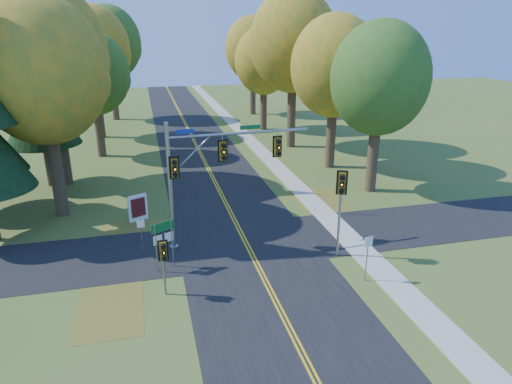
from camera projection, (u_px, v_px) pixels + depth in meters
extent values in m
plane|color=#3C5B20|center=(254.00, 258.00, 25.30)|extent=(160.00, 160.00, 0.00)
cube|color=black|center=(254.00, 258.00, 25.29)|extent=(8.00, 160.00, 0.02)
cube|color=black|center=(246.00, 243.00, 27.12)|extent=(60.00, 6.00, 0.02)
cube|color=gold|center=(252.00, 258.00, 25.27)|extent=(0.10, 160.00, 0.01)
cube|color=gold|center=(255.00, 258.00, 25.31)|extent=(0.10, 160.00, 0.01)
cube|color=#9E998E|center=(356.00, 246.00, 26.69)|extent=(1.60, 160.00, 0.06)
cube|color=brown|center=(133.00, 240.00, 27.48)|extent=(4.00, 6.00, 0.00)
cube|color=brown|center=(327.00, 208.00, 32.31)|extent=(3.50, 8.00, 0.00)
cube|color=brown|center=(110.00, 307.00, 20.86)|extent=(3.00, 5.00, 0.00)
cylinder|color=#38281C|center=(56.00, 167.00, 30.11)|extent=(0.86, 0.86, 6.75)
ellipsoid|color=orange|center=(41.00, 71.00, 28.00)|extent=(8.00, 8.00, 9.20)
sphere|color=orange|center=(73.00, 81.00, 29.73)|extent=(4.80, 4.80, 4.80)
sphere|color=orange|center=(10.00, 59.00, 26.68)|extent=(4.40, 4.40, 4.40)
cylinder|color=#38281C|center=(373.00, 153.00, 34.80)|extent=(0.83, 0.83, 6.08)
ellipsoid|color=#3B6C21|center=(380.00, 78.00, 32.91)|extent=(7.20, 7.20, 8.28)
sphere|color=#3B6C21|center=(389.00, 86.00, 34.46)|extent=(4.32, 4.32, 4.32)
sphere|color=#3B6C21|center=(369.00, 69.00, 31.72)|extent=(3.96, 3.96, 3.96)
cylinder|color=#38281C|center=(61.00, 139.00, 36.15)|extent=(0.89, 0.89, 7.42)
ellipsoid|color=orange|center=(48.00, 51.00, 33.86)|extent=(8.60, 8.60, 9.89)
sphere|color=orange|center=(76.00, 61.00, 35.72)|extent=(5.16, 5.16, 5.16)
sphere|color=orange|center=(21.00, 39.00, 32.44)|extent=(4.73, 4.73, 4.73)
cylinder|color=#38281C|center=(331.00, 133.00, 40.83)|extent=(0.84, 0.84, 6.30)
ellipsoid|color=orange|center=(335.00, 66.00, 38.85)|extent=(7.60, 7.60, 8.74)
sphere|color=orange|center=(345.00, 73.00, 40.49)|extent=(4.56, 4.56, 4.56)
sphere|color=orange|center=(324.00, 58.00, 37.60)|extent=(4.18, 4.18, 4.18)
cylinder|color=#38281C|center=(99.00, 128.00, 44.44)|extent=(0.81, 0.81, 5.62)
ellipsoid|color=#3B6C21|center=(93.00, 73.00, 42.67)|extent=(6.80, 6.80, 7.82)
sphere|color=#3B6C21|center=(109.00, 79.00, 44.14)|extent=(4.08, 4.08, 4.08)
sphere|color=#3B6C21|center=(77.00, 67.00, 41.55)|extent=(3.74, 3.74, 3.74)
cylinder|color=#38281C|center=(291.00, 111.00, 47.74)|extent=(0.90, 0.90, 7.65)
ellipsoid|color=orange|center=(293.00, 42.00, 45.39)|extent=(8.80, 8.80, 10.12)
sphere|color=orange|center=(305.00, 50.00, 47.29)|extent=(5.28, 5.28, 5.28)
sphere|color=orange|center=(281.00, 32.00, 43.94)|extent=(4.84, 4.84, 4.84)
cylinder|color=#38281C|center=(99.00, 107.00, 52.01)|extent=(0.87, 0.87, 6.98)
ellipsoid|color=orange|center=(92.00, 49.00, 49.85)|extent=(8.20, 8.20, 9.43)
sphere|color=orange|center=(109.00, 56.00, 51.62)|extent=(4.92, 4.92, 4.92)
sphere|color=orange|center=(76.00, 41.00, 48.50)|extent=(4.51, 4.51, 4.51)
cylinder|color=#38281C|center=(263.00, 106.00, 56.31)|extent=(0.82, 0.82, 5.85)
ellipsoid|color=orange|center=(264.00, 61.00, 54.48)|extent=(7.00, 7.00, 8.05)
sphere|color=orange|center=(273.00, 66.00, 55.99)|extent=(4.20, 4.20, 4.20)
sphere|color=orange|center=(255.00, 55.00, 53.33)|extent=(3.85, 3.85, 3.85)
cylinder|color=#38281C|center=(114.00, 93.00, 62.19)|extent=(0.88, 0.88, 7.20)
ellipsoid|color=#3B6C21|center=(109.00, 43.00, 59.97)|extent=(8.40, 8.40, 9.66)
sphere|color=#3B6C21|center=(123.00, 49.00, 61.78)|extent=(5.04, 5.04, 5.04)
sphere|color=#3B6C21|center=(96.00, 36.00, 58.58)|extent=(4.62, 4.62, 4.62)
cylinder|color=#38281C|center=(253.00, 92.00, 66.23)|extent=(0.85, 0.85, 6.53)
ellipsoid|color=orange|center=(253.00, 48.00, 64.19)|extent=(7.80, 7.80, 8.97)
sphere|color=orange|center=(261.00, 54.00, 65.88)|extent=(4.68, 4.68, 4.68)
sphere|color=orange|center=(244.00, 43.00, 62.91)|extent=(4.29, 4.29, 4.29)
cylinder|color=#38281C|center=(48.00, 165.00, 36.38)|extent=(0.50, 0.50, 3.42)
cone|color=black|center=(39.00, 109.00, 34.87)|extent=(5.60, 5.60, 5.45)
cone|color=black|center=(31.00, 57.00, 33.54)|extent=(4.57, 4.57, 5.45)
cylinder|color=gray|center=(170.00, 190.00, 24.88)|extent=(0.23, 0.23, 7.45)
cylinder|color=gray|center=(174.00, 248.00, 26.10)|extent=(0.47, 0.47, 0.32)
cylinder|color=gray|center=(240.00, 133.00, 25.03)|extent=(7.97, 0.65, 0.15)
cylinder|color=gray|center=(190.00, 156.00, 24.60)|extent=(2.41, 0.25, 2.20)
cylinder|color=gray|center=(222.00, 138.00, 24.81)|extent=(0.04, 0.04, 0.38)
cube|color=#72590C|center=(223.00, 151.00, 25.06)|extent=(0.38, 0.34, 1.06)
cube|color=black|center=(223.00, 151.00, 25.06)|extent=(0.55, 0.07, 1.26)
sphere|color=orange|center=(224.00, 152.00, 24.84)|extent=(0.19, 0.19, 0.19)
cylinder|color=black|center=(224.00, 146.00, 24.72)|extent=(0.27, 0.19, 0.26)
cylinder|color=black|center=(224.00, 152.00, 24.84)|extent=(0.27, 0.19, 0.26)
cylinder|color=black|center=(224.00, 158.00, 24.95)|extent=(0.27, 0.19, 0.26)
cylinder|color=gray|center=(277.00, 134.00, 25.71)|extent=(0.04, 0.04, 0.38)
cube|color=#72590C|center=(277.00, 146.00, 25.96)|extent=(0.38, 0.34, 1.06)
cube|color=black|center=(277.00, 146.00, 25.96)|extent=(0.55, 0.07, 1.26)
sphere|color=orange|center=(279.00, 147.00, 25.74)|extent=(0.19, 0.19, 0.19)
cylinder|color=black|center=(279.00, 142.00, 25.62)|extent=(0.27, 0.19, 0.26)
cylinder|color=black|center=(279.00, 147.00, 25.74)|extent=(0.27, 0.19, 0.26)
cylinder|color=black|center=(279.00, 153.00, 25.85)|extent=(0.27, 0.19, 0.26)
cube|color=#72590C|center=(174.00, 168.00, 24.38)|extent=(0.38, 0.34, 1.06)
cube|color=black|center=(174.00, 168.00, 24.38)|extent=(0.55, 0.07, 1.26)
sphere|color=orange|center=(175.00, 169.00, 24.16)|extent=(0.19, 0.19, 0.19)
cylinder|color=black|center=(175.00, 163.00, 24.04)|extent=(0.27, 0.19, 0.26)
cylinder|color=black|center=(175.00, 169.00, 24.16)|extent=(0.27, 0.19, 0.26)
cylinder|color=black|center=(175.00, 175.00, 24.27)|extent=(0.27, 0.19, 0.26)
cube|color=navy|center=(185.00, 131.00, 24.07)|extent=(0.96, 0.10, 0.23)
cube|color=#0C5926|center=(250.00, 127.00, 25.09)|extent=(1.17, 0.12, 0.23)
cylinder|color=#9799A0|center=(340.00, 215.00, 24.76)|extent=(0.14, 0.14, 4.98)
cube|color=#72590C|center=(342.00, 183.00, 23.87)|extent=(0.49, 0.46, 1.13)
cube|color=black|center=(342.00, 183.00, 23.87)|extent=(0.55, 0.26, 1.34)
sphere|color=orange|center=(342.00, 184.00, 23.63)|extent=(0.20, 0.20, 0.20)
cylinder|color=black|center=(342.00, 178.00, 23.51)|extent=(0.32, 0.27, 0.27)
cylinder|color=black|center=(342.00, 184.00, 23.63)|extent=(0.32, 0.27, 0.27)
cylinder|color=black|center=(342.00, 191.00, 23.76)|extent=(0.32, 0.27, 0.27)
cylinder|color=gray|center=(164.00, 268.00, 21.42)|extent=(0.11, 0.11, 2.89)
cube|color=#72590C|center=(163.00, 250.00, 20.90)|extent=(0.33, 0.30, 0.90)
cube|color=black|center=(163.00, 250.00, 20.90)|extent=(0.47, 0.07, 1.06)
sphere|color=orange|center=(164.00, 252.00, 20.72)|extent=(0.16, 0.16, 0.16)
cylinder|color=black|center=(163.00, 247.00, 20.62)|extent=(0.23, 0.17, 0.22)
cylinder|color=black|center=(164.00, 252.00, 20.72)|extent=(0.23, 0.17, 0.22)
cylinder|color=black|center=(164.00, 258.00, 20.82)|extent=(0.23, 0.17, 0.22)
cylinder|color=gray|center=(156.00, 248.00, 23.41)|extent=(0.06, 0.06, 2.78)
cylinder|color=gray|center=(172.00, 243.00, 23.95)|extent=(0.06, 0.06, 2.78)
cube|color=#0D5B22|center=(163.00, 227.00, 23.34)|extent=(1.19, 0.58, 0.51)
cube|color=silver|center=(163.00, 227.00, 23.34)|extent=(1.01, 0.47, 0.07)
cube|color=silver|center=(158.00, 240.00, 23.37)|extent=(0.44, 0.23, 0.51)
cube|color=black|center=(157.00, 235.00, 23.26)|extent=(0.42, 0.20, 0.09)
cube|color=silver|center=(169.00, 237.00, 23.75)|extent=(0.44, 0.23, 0.51)
cube|color=black|center=(169.00, 231.00, 23.65)|extent=(0.42, 0.20, 0.09)
cube|color=white|center=(138.00, 208.00, 29.99)|extent=(1.24, 0.70, 1.78)
cube|color=maroon|center=(138.00, 208.00, 29.90)|extent=(0.90, 0.43, 1.28)
cube|color=white|center=(132.00, 220.00, 29.95)|extent=(0.10, 0.10, 0.30)
cube|color=white|center=(146.00, 216.00, 30.53)|extent=(0.10, 0.10, 0.30)
cylinder|color=gray|center=(340.00, 197.00, 30.89)|extent=(0.06, 0.06, 2.47)
cube|color=silver|center=(340.00, 185.00, 30.56)|extent=(0.46, 0.16, 0.51)
cylinder|color=gray|center=(367.00, 258.00, 22.64)|extent=(0.06, 0.06, 2.53)
cube|color=silver|center=(369.00, 242.00, 22.30)|extent=(0.48, 0.15, 0.52)
cylinder|color=gray|center=(142.00, 237.00, 25.41)|extent=(0.05, 0.05, 2.17)
cube|color=white|center=(141.00, 224.00, 25.12)|extent=(0.41, 0.03, 0.44)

